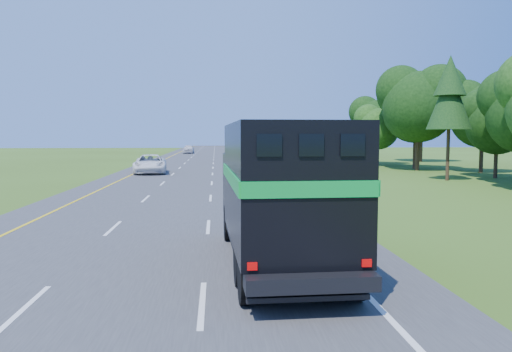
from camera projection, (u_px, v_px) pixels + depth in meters
The scene contains 5 objects.
road at pixel (194, 172), 49.19m from camera, with size 15.00×260.00×0.04m, color #38383A.
lane_markings at pixel (194, 172), 49.19m from camera, with size 11.15×260.00×0.01m.
horse_truck at pixel (279, 191), 13.51m from camera, with size 2.99×8.82×3.87m.
white_suv at pixel (150, 164), 47.10m from camera, with size 2.94×6.37×1.77m, color white.
far_car at pixel (189, 149), 99.38m from camera, with size 2.06×5.12×1.74m, color silver.
Camera 1 is at (2.14, 0.61, 3.61)m, focal length 35.00 mm.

